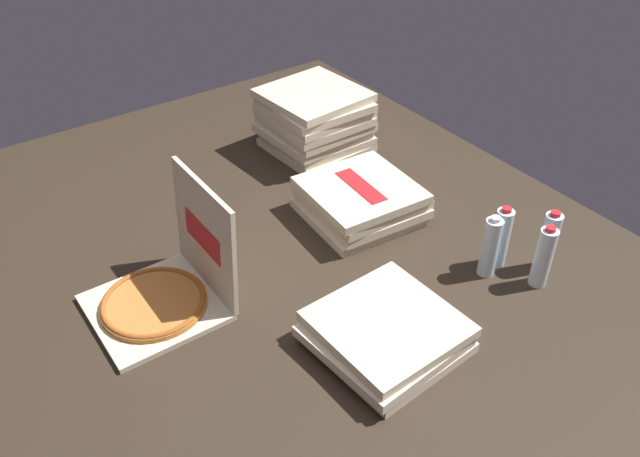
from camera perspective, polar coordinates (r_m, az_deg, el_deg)
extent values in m
cube|color=#2D2319|center=(2.39, -1.35, -4.23)|extent=(3.20, 2.40, 0.02)
cube|color=beige|center=(2.31, -14.25, -6.71)|extent=(0.41, 0.41, 0.02)
cylinder|color=#B77033|center=(2.30, -14.32, -6.37)|extent=(0.36, 0.36, 0.02)
torus|color=#9C501E|center=(2.29, -14.36, -6.20)|extent=(0.35, 0.35, 0.02)
cube|color=beige|center=(2.23, -10.03, -0.58)|extent=(0.41, 0.04, 0.41)
cube|color=red|center=(2.22, -10.25, -0.65)|extent=(0.25, 0.01, 0.10)
cube|color=beige|center=(2.13, 5.88, -9.77)|extent=(0.44, 0.44, 0.04)
cube|color=red|center=(2.11, 5.92, -9.41)|extent=(0.27, 0.09, 0.00)
cube|color=beige|center=(2.09, 5.60, -9.30)|extent=(0.44, 0.44, 0.04)
cube|color=beige|center=(2.08, 5.94, -8.30)|extent=(0.43, 0.43, 0.04)
cube|color=beige|center=(2.67, 3.33, 1.50)|extent=(0.44, 0.44, 0.04)
cube|color=beige|center=(2.65, 3.72, 2.16)|extent=(0.44, 0.44, 0.04)
cube|color=beige|center=(2.63, 3.64, 2.83)|extent=(0.43, 0.43, 0.04)
cube|color=beige|center=(2.60, 3.57, 3.38)|extent=(0.44, 0.44, 0.04)
cube|color=red|center=(2.59, 3.58, 3.74)|extent=(0.27, 0.09, 0.00)
cube|color=beige|center=(3.13, -0.31, 7.36)|extent=(0.43, 0.43, 0.04)
cube|color=red|center=(3.12, -0.31, 7.67)|extent=(0.27, 0.09, 0.00)
cube|color=beige|center=(3.12, -0.31, 8.06)|extent=(0.41, 0.41, 0.04)
cube|color=red|center=(3.11, -0.31, 8.38)|extent=(0.27, 0.07, 0.00)
cube|color=beige|center=(3.10, -0.64, 8.57)|extent=(0.43, 0.43, 0.04)
cube|color=red|center=(3.09, -0.65, 8.89)|extent=(0.27, 0.09, 0.00)
cube|color=beige|center=(3.08, -0.38, 9.16)|extent=(0.42, 0.42, 0.04)
cube|color=red|center=(3.07, -0.38, 9.49)|extent=(0.27, 0.08, 0.00)
cube|color=beige|center=(3.06, -0.46, 9.70)|extent=(0.42, 0.42, 0.04)
cube|color=red|center=(3.05, -0.46, 10.03)|extent=(0.27, 0.08, 0.00)
cube|color=beige|center=(3.04, -0.49, 10.33)|extent=(0.43, 0.43, 0.04)
cube|color=beige|center=(3.02, -0.48, 10.90)|extent=(0.41, 0.41, 0.04)
cube|color=beige|center=(3.01, -0.57, 11.58)|extent=(0.44, 0.44, 0.04)
cylinder|color=silver|center=(2.45, 15.54, -0.79)|extent=(0.06, 0.06, 0.23)
cylinder|color=red|center=(2.38, 16.02, 1.60)|extent=(0.03, 0.03, 0.02)
cylinder|color=white|center=(2.40, 18.94, -2.43)|extent=(0.06, 0.06, 0.23)
cylinder|color=red|center=(2.33, 19.54, -0.04)|extent=(0.03, 0.03, 0.02)
cylinder|color=silver|center=(2.48, 19.32, -1.12)|extent=(0.06, 0.06, 0.23)
cylinder|color=red|center=(2.41, 19.91, 1.22)|extent=(0.03, 0.03, 0.02)
cylinder|color=silver|center=(2.39, 14.64, -1.62)|extent=(0.06, 0.06, 0.23)
cylinder|color=white|center=(2.32, 15.11, 0.80)|extent=(0.03, 0.03, 0.02)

